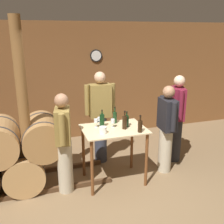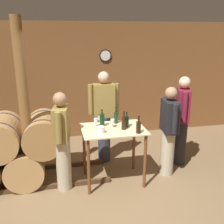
% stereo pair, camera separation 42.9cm
% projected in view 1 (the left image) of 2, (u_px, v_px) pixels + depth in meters
% --- Properties ---
extents(ground_plane, '(14.00, 14.00, 0.00)m').
position_uv_depth(ground_plane, '(131.00, 208.00, 3.82)').
color(ground_plane, brown).
extents(back_wall, '(8.40, 0.08, 2.70)m').
position_uv_depth(back_wall, '(85.00, 82.00, 6.14)').
color(back_wall, brown).
rests_on(back_wall, ground_plane).
extents(tasting_table, '(1.03, 0.75, 0.96)m').
position_uv_depth(tasting_table, '(114.00, 139.00, 4.33)').
color(tasting_table, beige).
rests_on(tasting_table, ground_plane).
extents(wooden_post, '(0.16, 0.16, 2.70)m').
position_uv_depth(wooden_post, '(24.00, 111.00, 3.87)').
color(wooden_post, brown).
rests_on(wooden_post, ground_plane).
extents(wine_bottle_far_left, '(0.08, 0.08, 0.29)m').
position_uv_depth(wine_bottle_far_left, '(102.00, 120.00, 4.31)').
color(wine_bottle_far_left, black).
rests_on(wine_bottle_far_left, tasting_table).
extents(wine_bottle_left, '(0.07, 0.07, 0.29)m').
position_uv_depth(wine_bottle_left, '(115.00, 117.00, 4.49)').
color(wine_bottle_left, '#193819').
rests_on(wine_bottle_left, tasting_table).
extents(wine_bottle_center, '(0.07, 0.07, 0.31)m').
position_uv_depth(wine_bottle_center, '(125.00, 122.00, 4.22)').
color(wine_bottle_center, black).
rests_on(wine_bottle_center, tasting_table).
extents(wine_bottle_right, '(0.07, 0.07, 0.26)m').
position_uv_depth(wine_bottle_right, '(127.00, 121.00, 4.33)').
color(wine_bottle_right, black).
rests_on(wine_bottle_right, tasting_table).
extents(wine_bottle_far_right, '(0.07, 0.07, 0.28)m').
position_uv_depth(wine_bottle_far_right, '(140.00, 126.00, 4.08)').
color(wine_bottle_far_right, black).
rests_on(wine_bottle_far_right, tasting_table).
extents(wine_glass_near_left, '(0.07, 0.07, 0.14)m').
position_uv_depth(wine_glass_near_left, '(96.00, 121.00, 4.30)').
color(wine_glass_near_left, silver).
rests_on(wine_glass_near_left, tasting_table).
extents(wine_glass_near_center, '(0.06, 0.06, 0.13)m').
position_uv_depth(wine_glass_near_center, '(99.00, 119.00, 4.42)').
color(wine_glass_near_center, silver).
rests_on(wine_glass_near_center, tasting_table).
extents(wine_glass_near_right, '(0.07, 0.07, 0.14)m').
position_uv_depth(wine_glass_near_right, '(113.00, 121.00, 4.29)').
color(wine_glass_near_right, silver).
rests_on(wine_glass_near_right, tasting_table).
extents(ice_bucket, '(0.12, 0.12, 0.11)m').
position_uv_depth(ice_bucket, '(103.00, 130.00, 4.05)').
color(ice_bucket, white).
rests_on(ice_bucket, tasting_table).
extents(person_host, '(0.29, 0.58, 1.61)m').
position_uv_depth(person_host, '(64.00, 142.00, 4.01)').
color(person_host, '#B7AD93').
rests_on(person_host, ground_plane).
extents(person_visitor_with_scarf, '(0.34, 0.56, 1.71)m').
position_uv_depth(person_visitor_with_scarf, '(177.00, 117.00, 5.02)').
color(person_visitor_with_scarf, '#232328').
rests_on(person_visitor_with_scarf, ground_plane).
extents(person_visitor_bearded, '(0.59, 0.24, 1.78)m').
position_uv_depth(person_visitor_bearded, '(100.00, 115.00, 4.97)').
color(person_visitor_bearded, '#333847').
rests_on(person_visitor_bearded, ground_plane).
extents(person_visitor_near_door, '(0.25, 0.59, 1.60)m').
position_uv_depth(person_visitor_near_door, '(166.00, 128.00, 4.63)').
color(person_visitor_near_door, '#B7AD93').
rests_on(person_visitor_near_door, ground_plane).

